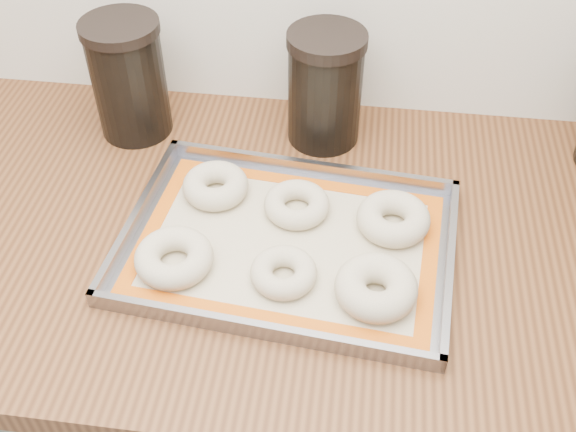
# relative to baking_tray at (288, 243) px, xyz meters

# --- Properties ---
(cabinet) EXTENTS (3.00, 0.65, 0.86)m
(cabinet) POSITION_rel_baking_tray_xyz_m (0.14, 0.04, -0.48)
(cabinet) COLOR slate
(cabinet) RESTS_ON floor
(countertop) EXTENTS (3.06, 0.68, 0.04)m
(countertop) POSITION_rel_baking_tray_xyz_m (0.14, 0.04, -0.03)
(countertop) COLOR brown
(countertop) RESTS_ON cabinet
(baking_tray) EXTENTS (0.49, 0.37, 0.03)m
(baking_tray) POSITION_rel_baking_tray_xyz_m (0.00, 0.00, 0.00)
(baking_tray) COLOR gray
(baking_tray) RESTS_ON countertop
(baking_mat) EXTENTS (0.44, 0.33, 0.00)m
(baking_mat) POSITION_rel_baking_tray_xyz_m (0.00, 0.00, -0.00)
(baking_mat) COLOR #C6B793
(baking_mat) RESTS_ON baking_tray
(bagel_front_left) EXTENTS (0.11, 0.11, 0.04)m
(bagel_front_left) POSITION_rel_baking_tray_xyz_m (-0.15, -0.06, 0.02)
(bagel_front_left) COLOR beige
(bagel_front_left) RESTS_ON baking_mat
(bagel_front_mid) EXTENTS (0.11, 0.11, 0.03)m
(bagel_front_mid) POSITION_rel_baking_tray_xyz_m (0.00, -0.07, 0.01)
(bagel_front_mid) COLOR beige
(bagel_front_mid) RESTS_ON baking_mat
(bagel_front_right) EXTENTS (0.12, 0.12, 0.04)m
(bagel_front_right) POSITION_rel_baking_tray_xyz_m (0.13, -0.08, 0.02)
(bagel_front_right) COLOR beige
(bagel_front_right) RESTS_ON baking_mat
(bagel_back_left) EXTENTS (0.13, 0.13, 0.04)m
(bagel_back_left) POSITION_rel_baking_tray_xyz_m (-0.12, 0.09, 0.02)
(bagel_back_left) COLOR beige
(bagel_back_left) RESTS_ON baking_mat
(bagel_back_mid) EXTENTS (0.11, 0.11, 0.03)m
(bagel_back_mid) POSITION_rel_baking_tray_xyz_m (0.00, 0.07, 0.01)
(bagel_back_mid) COLOR beige
(bagel_back_mid) RESTS_ON baking_mat
(bagel_back_right) EXTENTS (0.12, 0.12, 0.04)m
(bagel_back_right) POSITION_rel_baking_tray_xyz_m (0.15, 0.05, 0.02)
(bagel_back_right) COLOR beige
(bagel_back_right) RESTS_ON baking_mat
(canister_left) EXTENTS (0.12, 0.12, 0.20)m
(canister_left) POSITION_rel_baking_tray_xyz_m (-0.29, 0.24, 0.09)
(canister_left) COLOR black
(canister_left) RESTS_ON countertop
(canister_mid) EXTENTS (0.12, 0.12, 0.19)m
(canister_mid) POSITION_rel_baking_tray_xyz_m (0.03, 0.26, 0.09)
(canister_mid) COLOR black
(canister_mid) RESTS_ON countertop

